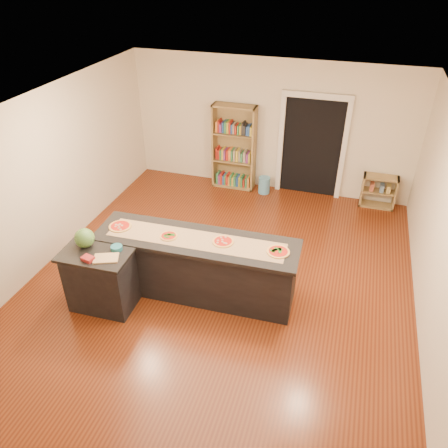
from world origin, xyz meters
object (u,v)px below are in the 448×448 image
(kitchen_island, at_px, (197,266))
(waste_bin, at_px, (264,185))
(watermelon, at_px, (84,238))
(low_shelf, at_px, (379,191))
(side_counter, at_px, (102,278))
(bookshelf, at_px, (234,148))

(kitchen_island, height_order, waste_bin, kitchen_island)
(waste_bin, bearing_deg, watermelon, -112.73)
(kitchen_island, relative_size, low_shelf, 4.42)
(side_counter, relative_size, bookshelf, 0.54)
(low_shelf, distance_m, waste_bin, 2.38)
(bookshelf, xyz_separation_m, watermelon, (-0.99, -4.21, 0.20))
(side_counter, relative_size, waste_bin, 2.73)
(low_shelf, bearing_deg, waste_bin, -176.96)
(side_counter, relative_size, watermelon, 3.54)
(low_shelf, relative_size, waste_bin, 1.88)
(kitchen_island, relative_size, side_counter, 3.05)
(kitchen_island, distance_m, low_shelf, 4.48)
(bookshelf, relative_size, waste_bin, 5.08)
(bookshelf, height_order, waste_bin, bookshelf)
(kitchen_island, bearing_deg, low_shelf, 51.89)
(bookshelf, bearing_deg, waste_bin, -8.47)
(bookshelf, bearing_deg, watermelon, -103.21)
(waste_bin, bearing_deg, kitchen_island, -94.43)
(kitchen_island, bearing_deg, waste_bin, 83.63)
(kitchen_island, xyz_separation_m, side_counter, (-1.24, -0.67, -0.01))
(kitchen_island, height_order, watermelon, watermelon)
(low_shelf, bearing_deg, side_counter, -132.22)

